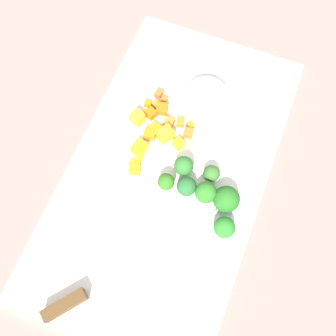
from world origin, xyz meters
The scene contains 30 objects.
ground_plane centered at (0.00, 0.00, 0.00)m, with size 4.00×4.00×0.00m, color gray.
cutting_board centered at (0.00, 0.00, 0.01)m, with size 0.55×0.30×0.01m, color white.
prep_bowl centered at (0.13, -0.02, 0.03)m, with size 0.07×0.07×0.04m, color white.
chef_knife centered at (-0.19, 0.01, 0.02)m, with size 0.28×0.23×0.02m.
carrot_dice_0 centered at (0.05, 0.05, 0.02)m, with size 0.02×0.02×0.02m, color orange.
carrot_dice_1 centered at (0.08, 0.03, 0.02)m, with size 0.01×0.02×0.01m, color orange.
carrot_dice_2 centered at (0.09, 0.01, 0.02)m, with size 0.02×0.01×0.01m, color orange.
carrot_dice_3 centered at (0.12, 0.05, 0.02)m, with size 0.01×0.01×0.01m, color orange.
carrot_dice_4 centered at (0.05, 0.04, 0.02)m, with size 0.01×0.01×0.01m, color orange.
carrot_dice_5 centered at (0.07, -0.01, 0.02)m, with size 0.01×0.02×0.01m, color orange.
carrot_dice_6 centered at (0.09, -0.01, 0.02)m, with size 0.01×0.01×0.01m, color orange.
carrot_dice_7 centered at (0.10, 0.05, 0.02)m, with size 0.02×0.02×0.01m, color orange.
carrot_dice_8 centered at (0.08, 0.06, 0.02)m, with size 0.02×0.02×0.02m, color orange.
carrot_dice_9 centered at (0.12, 0.07, 0.02)m, with size 0.01×0.01×0.01m, color orange.
carrot_dice_10 centered at (0.10, 0.06, 0.02)m, with size 0.01×0.01×0.01m, color orange.
carrot_dice_11 centered at (0.10, 0.08, 0.02)m, with size 0.01×0.01×0.01m, color orange.
pepper_dice_0 centered at (0.06, 0.08, 0.02)m, with size 0.02×0.02×0.02m, color yellow.
pepper_dice_1 centered at (0.05, 0.03, 0.02)m, with size 0.02×0.02×0.02m, color yellow.
pepper_dice_2 centered at (-0.02, 0.05, 0.02)m, with size 0.02×0.02×0.01m, color yellow.
pepper_dice_3 centered at (0.02, 0.06, 0.02)m, with size 0.02×0.02×0.02m, color yellow.
pepper_dice_4 centered at (0.05, 0.00, 0.02)m, with size 0.02×0.02×0.01m, color yellow.
pepper_dice_5 centered at (0.00, 0.05, 0.02)m, with size 0.01×0.01×0.01m, color yellow.
pepper_dice_6 centered at (0.06, 0.05, 0.02)m, with size 0.02×0.02×0.01m, color yellow.
broccoli_floret_0 centered at (-0.02, -0.07, 0.03)m, with size 0.03×0.03×0.04m.
broccoli_floret_1 centered at (-0.06, -0.11, 0.03)m, with size 0.03×0.03×0.03m.
broccoli_floret_2 centered at (0.01, -0.02, 0.03)m, with size 0.03×0.03×0.04m.
broccoli_floret_3 centered at (-0.02, -0.10, 0.03)m, with size 0.04×0.04×0.04m.
broccoli_floret_4 centered at (0.01, -0.07, 0.03)m, with size 0.03×0.03×0.03m.
broccoli_floret_5 centered at (-0.02, -0.04, 0.03)m, with size 0.03×0.03×0.03m.
broccoli_floret_6 centered at (-0.03, -0.01, 0.03)m, with size 0.03×0.03×0.03m.
Camera 1 is at (-0.21, -0.08, 0.61)m, focal length 42.73 mm.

